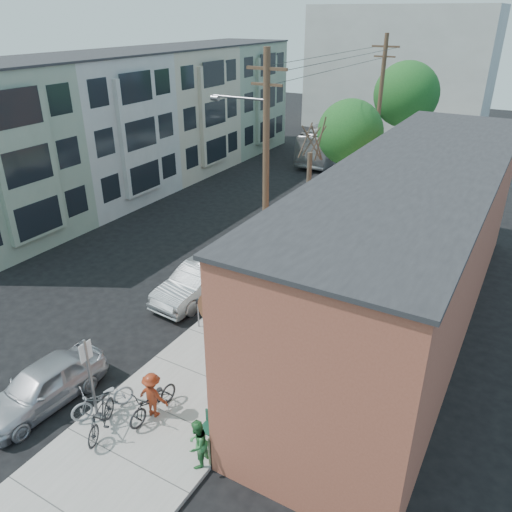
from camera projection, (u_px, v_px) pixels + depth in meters
The scene contains 27 objects.
ground at pixel (150, 318), 20.55m from camera, with size 120.00×120.00×0.00m, color black.
sidewalk at pixel (344, 242), 27.18m from camera, with size 4.50×58.00×0.15m, color #A8A29B.
cafe_building at pixel (411, 247), 18.96m from camera, with size 6.60×20.20×6.61m.
apartment_row at pixel (146, 121), 34.76m from camera, with size 6.30×32.00×9.00m.
end_cap_building at pixel (399, 69), 51.49m from camera, with size 18.00×8.00×12.00m, color #B2B3AE.
sign_post at pixel (89, 371), 14.68m from camera, with size 0.07×0.45×2.80m.
parking_meter_near at pixel (198, 308), 19.37m from camera, with size 0.14×0.14×1.24m.
parking_meter_far at pixel (299, 229), 26.44m from camera, with size 0.14×0.14×1.24m.
utility_pole_near at pixel (265, 166), 21.29m from camera, with size 3.57×0.28×10.00m.
utility_pole_far at pixel (379, 111), 33.59m from camera, with size 1.80×0.28×10.00m.
tree_bare at pixel (308, 202), 25.28m from camera, with size 0.24×0.24×5.06m.
tree_leafy_mid at pixel (350, 133), 28.53m from camera, with size 3.77×3.77×6.86m.
tree_leafy_far at pixel (406, 95), 37.54m from camera, with size 4.86×4.86×8.02m.
patio_chair_a at pixel (251, 386), 15.95m from camera, with size 0.50×0.50×0.88m, color #113E2B, non-canonical shape.
patio_chair_b at pixel (209, 428), 14.34m from camera, with size 0.50×0.50×0.88m, color #113E2B, non-canonical shape.
patron_grey at pixel (234, 369), 15.98m from camera, with size 0.66×0.43×1.80m, color gray.
patron_green at pixel (197, 444), 13.41m from camera, with size 0.73×0.57×1.50m, color #317C3C.
cyclist at pixel (153, 395), 15.10m from camera, with size 0.99×0.57×1.53m, color maroon.
cyclist_bike at pixel (153, 401), 15.21m from camera, with size 0.69×1.97×1.03m, color black.
parked_bike_a at pixel (101, 417), 14.58m from camera, with size 0.51×1.82×1.09m, color black.
parked_bike_b at pixel (103, 399), 15.29m from camera, with size 0.68×1.96×1.03m, color gray.
car_0 at pixel (42, 386), 15.77m from camera, with size 1.69×4.21×1.43m, color #B4B5BD.
car_1 at pixel (199, 281), 21.73m from camera, with size 1.66×4.75×1.57m, color #9DA1A4.
car_2 at pixel (258, 236), 26.14m from camera, with size 2.18×5.35×1.55m, color black.
car_3 at pixel (306, 206), 30.49m from camera, with size 2.28×4.94×1.37m, color #ACADB4.
car_4 at pixel (337, 184), 34.42m from camera, with size 1.40×4.02×1.33m, color #AAABB2.
bus at pixel (335, 140), 42.52m from camera, with size 2.52×10.76×3.00m, color silver.
Camera 1 is at (12.42, -12.83, 11.36)m, focal length 35.00 mm.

